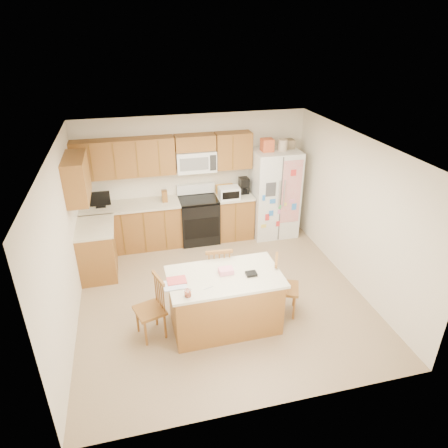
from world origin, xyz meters
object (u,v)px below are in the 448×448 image
object	(u,v)px
refrigerator	(274,192)
windsor_chair_right	(284,287)
island	(225,300)
windsor_chair_back	(218,275)
stove	(199,219)
windsor_chair_left	(151,309)

from	to	relation	value
refrigerator	windsor_chair_right	bearing A→B (deg)	-106.51
refrigerator	island	size ratio (longest dim) A/B	1.23
refrigerator	windsor_chair_back	distance (m)	2.63
refrigerator	island	bearing A→B (deg)	-122.95
stove	windsor_chair_left	size ratio (longest dim) A/B	1.21
stove	island	xyz separation A→B (m)	(-0.12, -2.67, -0.03)
stove	refrigerator	world-z (taller)	refrigerator
island	windsor_chair_back	world-z (taller)	windsor_chair_back
island	refrigerator	bearing A→B (deg)	57.05
windsor_chair_back	refrigerator	bearing A→B (deg)	50.51
windsor_chair_back	windsor_chair_right	xyz separation A→B (m)	(0.90, -0.53, -0.03)
windsor_chair_back	windsor_chair_right	distance (m)	1.04
island	windsor_chair_back	bearing A→B (deg)	85.74
windsor_chair_right	refrigerator	bearing A→B (deg)	73.49
stove	refrigerator	distance (m)	1.63
windsor_chair_left	refrigerator	bearing A→B (deg)	43.13
refrigerator	windsor_chair_right	world-z (taller)	refrigerator
refrigerator	windsor_chair_back	world-z (taller)	refrigerator
stove	windsor_chair_right	world-z (taller)	stove
island	windsor_chair_back	xyz separation A→B (m)	(0.05, 0.61, 0.03)
refrigerator	windsor_chair_left	world-z (taller)	refrigerator
island	windsor_chair_back	distance (m)	0.61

